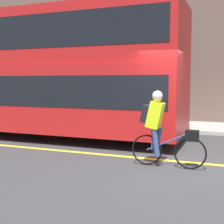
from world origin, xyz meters
The scene contains 7 objects.
ground_plane centered at (0.00, 0.00, 0.00)m, with size 80.00×80.00×0.00m, color #38383A.
road_center_line centered at (0.00, -0.08, 0.00)m, with size 50.00×0.14×0.01m, color yellow.
sidewalk_curb centered at (0.00, 4.98, 0.06)m, with size 60.00×2.53×0.12m.
building_facade centered at (0.00, 6.40, 4.01)m, with size 60.00×0.30×8.03m.
bus centered at (-4.91, 1.55, 2.13)m, with size 9.23×2.50×3.84m.
cyclist_on_bike centered at (-0.46, -0.60, 0.86)m, with size 1.55×0.32×1.58m.
street_sign_post centered at (-6.96, 4.85, 1.45)m, with size 0.36×0.09×2.36m.
Camera 1 is at (0.91, -6.91, 1.78)m, focal length 50.00 mm.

